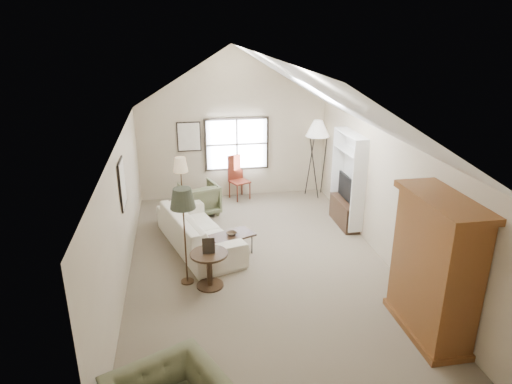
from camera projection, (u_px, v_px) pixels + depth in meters
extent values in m
cube|color=#716351|center=(259.00, 266.00, 8.95)|extent=(5.00, 8.00, 0.01)
cube|color=tan|center=(233.00, 151.00, 12.21)|extent=(5.00, 0.01, 2.50)
cube|color=tan|center=(327.00, 348.00, 4.82)|extent=(5.00, 0.01, 2.50)
cube|color=tan|center=(122.00, 216.00, 8.11)|extent=(0.01, 8.00, 2.50)
cube|color=tan|center=(385.00, 199.00, 8.91)|extent=(0.01, 8.00, 2.50)
cube|color=black|center=(237.00, 144.00, 12.12)|extent=(1.72, 0.08, 1.42)
cube|color=black|center=(122.00, 184.00, 8.22)|extent=(0.68, 0.04, 0.88)
cube|color=black|center=(189.00, 137.00, 11.84)|extent=(0.62, 0.04, 0.78)
cube|color=brown|center=(434.00, 268.00, 6.70)|extent=(0.60, 1.50, 2.20)
cube|color=white|center=(348.00, 178.00, 10.40)|extent=(0.32, 1.30, 2.10)
cube|color=#382316|center=(345.00, 212.00, 10.69)|extent=(0.34, 1.18, 0.60)
cube|color=black|center=(346.00, 188.00, 10.48)|extent=(0.05, 0.90, 0.55)
imported|color=beige|center=(199.00, 230.00, 9.59)|extent=(1.79, 2.87, 0.78)
imported|color=#626648|center=(200.00, 199.00, 11.27)|extent=(1.07, 1.09, 0.79)
cube|color=#362616|center=(232.00, 245.00, 9.30)|extent=(1.01, 0.80, 0.45)
imported|color=#3D2919|center=(232.00, 233.00, 9.21)|extent=(0.28, 0.28, 0.05)
cylinder|color=#372516|center=(209.00, 270.00, 8.15)|extent=(0.84, 0.84, 0.67)
cube|color=maroon|center=(240.00, 178.00, 12.18)|extent=(0.61, 0.61, 1.18)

